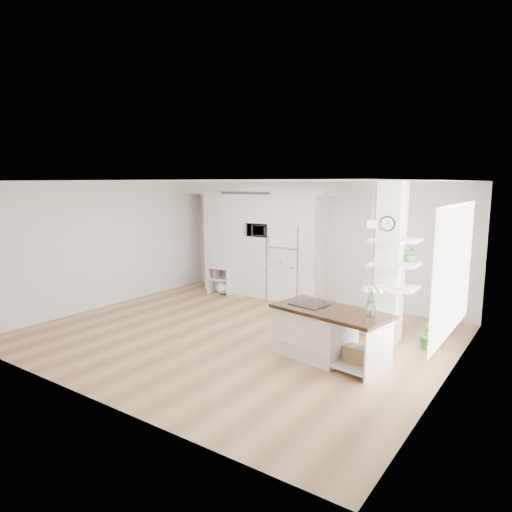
{
  "coord_description": "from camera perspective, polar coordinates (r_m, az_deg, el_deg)",
  "views": [
    {
      "loc": [
        4.73,
        -6.23,
        2.67
      ],
      "look_at": [
        -0.21,
        0.9,
        1.28
      ],
      "focal_mm": 32.0,
      "sensor_mm": 36.0,
      "label": 1
    }
  ],
  "objects": [
    {
      "name": "microwave",
      "position": [
        10.75,
        0.57,
        3.26
      ],
      "size": [
        0.54,
        0.37,
        0.3
      ],
      "primitive_type": "imported",
      "color": "#2D2D2D",
      "rests_on": "cabinet_wall"
    },
    {
      "name": "bookshelf",
      "position": [
        11.09,
        -4.39,
        -3.27
      ],
      "size": [
        0.61,
        0.41,
        0.66
      ],
      "rotation": [
        0.0,
        0.0,
        0.17
      ],
      "color": "white",
      "rests_on": "floor"
    },
    {
      "name": "room",
      "position": [
        7.86,
        -2.48,
        3.17
      ],
      "size": [
        7.04,
        6.04,
        2.72
      ],
      "color": "white",
      "rests_on": "ground"
    },
    {
      "name": "floor",
      "position": [
        8.26,
        -2.39,
        -9.74
      ],
      "size": [
        7.0,
        6.0,
        0.01
      ],
      "primitive_type": "cube",
      "color": "#A37C58",
      "rests_on": "ground"
    },
    {
      "name": "refrigerator",
      "position": [
        10.5,
        4.14,
        -0.73
      ],
      "size": [
        0.78,
        0.69,
        1.75
      ],
      "color": "white",
      "rests_on": "floor"
    },
    {
      "name": "floor_plant_a",
      "position": [
        7.96,
        20.79,
        -9.05
      ],
      "size": [
        0.34,
        0.29,
        0.53
      ],
      "primitive_type": "imported",
      "rotation": [
        0.0,
        0.0,
        0.21
      ],
      "color": "#337F37",
      "rests_on": "floor"
    },
    {
      "name": "decor_bowl",
      "position": [
        7.71,
        15.56,
        -3.71
      ],
      "size": [
        0.22,
        0.22,
        0.05
      ],
      "primitive_type": "imported",
      "color": "white",
      "rests_on": "column"
    },
    {
      "name": "cabinet_wall",
      "position": [
        10.89,
        -0.05,
        3.0
      ],
      "size": [
        4.0,
        0.71,
        2.7
      ],
      "color": "white",
      "rests_on": "floor"
    },
    {
      "name": "pendant_light",
      "position": [
        7.08,
        9.33,
        4.55
      ],
      "size": [
        0.12,
        0.12,
        0.1
      ],
      "primitive_type": "cylinder",
      "color": "white",
      "rests_on": "room"
    },
    {
      "name": "kitchen_island",
      "position": [
        7.18,
        8.0,
        -9.2
      ],
      "size": [
        1.88,
        1.13,
        1.36
      ],
      "rotation": [
        0.0,
        0.0,
        -0.17
      ],
      "color": "white",
      "rests_on": "floor"
    },
    {
      "name": "column",
      "position": [
        7.83,
        16.77,
        -0.95
      ],
      "size": [
        0.69,
        0.9,
        2.7
      ],
      "color": "silver",
      "rests_on": "floor"
    },
    {
      "name": "window",
      "position": [
        6.75,
        23.53,
        -1.63
      ],
      "size": [
        0.0,
        2.4,
        2.4
      ],
      "primitive_type": "plane",
      "rotation": [
        1.57,
        0.0,
        -1.57
      ],
      "color": "white",
      "rests_on": "room"
    },
    {
      "name": "floor_plant_b",
      "position": [
        9.49,
        16.19,
        -5.98
      ],
      "size": [
        0.3,
        0.3,
        0.51
      ],
      "primitive_type": "imported",
      "rotation": [
        0.0,
        0.0,
        -0.07
      ],
      "color": "#337F37",
      "rests_on": "floor"
    },
    {
      "name": "shelf_plant",
      "position": [
        7.9,
        18.94,
        0.29
      ],
      "size": [
        0.27,
        0.23,
        0.3
      ],
      "primitive_type": "imported",
      "color": "#337F37",
      "rests_on": "column"
    }
  ]
}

